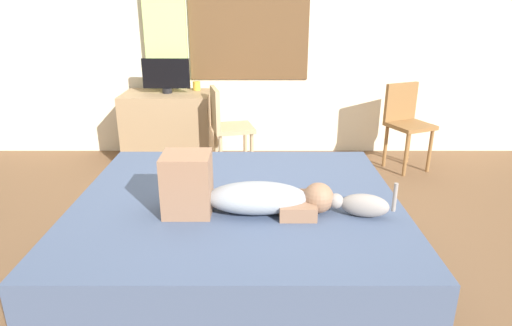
{
  "coord_description": "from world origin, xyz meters",
  "views": [
    {
      "loc": [
        0.03,
        -2.49,
        1.61
      ],
      "look_at": [
        0.02,
        0.1,
        0.66
      ],
      "focal_mm": 30.71,
      "sensor_mm": 36.0,
      "label": 1
    }
  ],
  "objects_px": {
    "bed": "(240,236)",
    "tv_monitor": "(168,75)",
    "cat": "(363,205)",
    "chair_spare": "(408,120)",
    "cup": "(198,86)",
    "desk": "(171,128)",
    "person_lying": "(241,193)",
    "chair_by_desk": "(228,124)"
  },
  "relations": [
    {
      "from": "bed",
      "to": "tv_monitor",
      "type": "relative_size",
      "value": 4.1
    },
    {
      "from": "cat",
      "to": "chair_spare",
      "type": "relative_size",
      "value": 0.41
    },
    {
      "from": "bed",
      "to": "cup",
      "type": "bearing_deg",
      "value": 103.01
    },
    {
      "from": "desk",
      "to": "cat",
      "type": "bearing_deg",
      "value": -57.25
    },
    {
      "from": "cup",
      "to": "chair_spare",
      "type": "height_order",
      "value": "chair_spare"
    },
    {
      "from": "cat",
      "to": "tv_monitor",
      "type": "xyz_separation_m",
      "value": [
        -1.49,
        2.33,
        0.34
      ]
    },
    {
      "from": "person_lying",
      "to": "cup",
      "type": "distance_m",
      "value": 2.5
    },
    {
      "from": "desk",
      "to": "tv_monitor",
      "type": "distance_m",
      "value": 0.55
    },
    {
      "from": "bed",
      "to": "chair_by_desk",
      "type": "height_order",
      "value": "chair_by_desk"
    },
    {
      "from": "chair_spare",
      "to": "cup",
      "type": "bearing_deg",
      "value": 171.04
    },
    {
      "from": "tv_monitor",
      "to": "cup",
      "type": "bearing_deg",
      "value": 28.83
    },
    {
      "from": "desk",
      "to": "tv_monitor",
      "type": "relative_size",
      "value": 1.87
    },
    {
      "from": "desk",
      "to": "cup",
      "type": "height_order",
      "value": "cup"
    },
    {
      "from": "desk",
      "to": "tv_monitor",
      "type": "xyz_separation_m",
      "value": [
        0.01,
        0.0,
        0.55
      ]
    },
    {
      "from": "chair_spare",
      "to": "person_lying",
      "type": "bearing_deg",
      "value": -127.48
    },
    {
      "from": "person_lying",
      "to": "chair_by_desk",
      "type": "distance_m",
      "value": 1.94
    },
    {
      "from": "person_lying",
      "to": "chair_by_desk",
      "type": "height_order",
      "value": "chair_by_desk"
    },
    {
      "from": "chair_by_desk",
      "to": "chair_spare",
      "type": "bearing_deg",
      "value": 5.44
    },
    {
      "from": "cat",
      "to": "desk",
      "type": "xyz_separation_m",
      "value": [
        -1.5,
        2.33,
        -0.21
      ]
    },
    {
      "from": "tv_monitor",
      "to": "cup",
      "type": "height_order",
      "value": "tv_monitor"
    },
    {
      "from": "person_lying",
      "to": "chair_spare",
      "type": "xyz_separation_m",
      "value": [
        1.61,
        2.09,
        -0.12
      ]
    },
    {
      "from": "cup",
      "to": "chair_by_desk",
      "type": "relative_size",
      "value": 0.11
    },
    {
      "from": "bed",
      "to": "chair_spare",
      "type": "relative_size",
      "value": 2.29
    },
    {
      "from": "cup",
      "to": "chair_spare",
      "type": "distance_m",
      "value": 2.19
    },
    {
      "from": "cup",
      "to": "desk",
      "type": "bearing_deg",
      "value": -152.06
    },
    {
      "from": "bed",
      "to": "cat",
      "type": "height_order",
      "value": "cat"
    },
    {
      "from": "cat",
      "to": "chair_spare",
      "type": "distance_m",
      "value": 2.34
    },
    {
      "from": "bed",
      "to": "person_lying",
      "type": "bearing_deg",
      "value": -84.33
    },
    {
      "from": "tv_monitor",
      "to": "cup",
      "type": "distance_m",
      "value": 0.35
    },
    {
      "from": "person_lying",
      "to": "chair_spare",
      "type": "bearing_deg",
      "value": 52.52
    },
    {
      "from": "desk",
      "to": "chair_by_desk",
      "type": "height_order",
      "value": "chair_by_desk"
    },
    {
      "from": "person_lying",
      "to": "cat",
      "type": "distance_m",
      "value": 0.67
    },
    {
      "from": "person_lying",
      "to": "desk",
      "type": "height_order",
      "value": "person_lying"
    },
    {
      "from": "desk",
      "to": "chair_spare",
      "type": "distance_m",
      "value": 2.45
    },
    {
      "from": "desk",
      "to": "tv_monitor",
      "type": "height_order",
      "value": "tv_monitor"
    },
    {
      "from": "tv_monitor",
      "to": "desk",
      "type": "bearing_deg",
      "value": 180.0
    },
    {
      "from": "bed",
      "to": "cup",
      "type": "distance_m",
      "value": 2.37
    },
    {
      "from": "bed",
      "to": "person_lying",
      "type": "distance_m",
      "value": 0.42
    },
    {
      "from": "person_lying",
      "to": "chair_spare",
      "type": "relative_size",
      "value": 1.09
    },
    {
      "from": "chair_spare",
      "to": "chair_by_desk",
      "type": "bearing_deg",
      "value": -174.56
    },
    {
      "from": "person_lying",
      "to": "cat",
      "type": "bearing_deg",
      "value": -4.37
    },
    {
      "from": "bed",
      "to": "person_lying",
      "type": "height_order",
      "value": "person_lying"
    }
  ]
}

